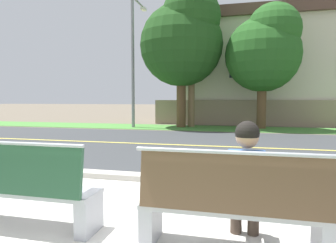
% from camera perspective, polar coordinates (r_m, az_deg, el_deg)
% --- Properties ---
extents(ground_plane, '(140.00, 140.00, 0.00)m').
position_cam_1_polar(ground_plane, '(10.77, 7.06, -3.46)').
color(ground_plane, '#665B4C').
extents(sidewalk_pavement, '(44.00, 3.60, 0.01)m').
position_cam_1_polar(sidewalk_pavement, '(3.54, -8.01, -19.81)').
color(sidewalk_pavement, beige).
rests_on(sidewalk_pavement, ground_plane).
extents(curb_edge, '(44.00, 0.30, 0.11)m').
position_cam_1_polar(curb_edge, '(5.28, -0.06, -11.01)').
color(curb_edge, '#ADA89E').
rests_on(curb_edge, ground_plane).
extents(street_asphalt, '(52.00, 8.00, 0.01)m').
position_cam_1_polar(street_asphalt, '(9.29, 6.01, -4.67)').
color(street_asphalt, '#383A3D').
rests_on(street_asphalt, ground_plane).
extents(road_centre_line, '(48.00, 0.14, 0.01)m').
position_cam_1_polar(road_centre_line, '(9.29, 6.01, -4.64)').
color(road_centre_line, '#E0CC4C').
rests_on(road_centre_line, ground_plane).
extents(far_verge_grass, '(48.00, 2.80, 0.02)m').
position_cam_1_polar(far_verge_grass, '(14.87, 8.89, -1.31)').
color(far_verge_grass, '#478438').
rests_on(far_verge_grass, ground_plane).
extents(bench_left, '(1.75, 0.48, 1.01)m').
position_cam_1_polar(bench_left, '(3.75, -26.61, -11.60)').
color(bench_left, '#9EA0A8').
rests_on(bench_left, ground_plane).
extents(bench_right, '(1.75, 0.48, 1.01)m').
position_cam_1_polar(bench_right, '(2.92, 12.23, -15.80)').
color(bench_right, '#9EA0A8').
rests_on(bench_right, ground_plane).
extents(seated_person_blue, '(0.52, 0.68, 1.25)m').
position_cam_1_polar(seated_person_blue, '(3.01, 14.79, -10.74)').
color(seated_person_blue, '#47382D').
rests_on(seated_person_blue, ground_plane).
extents(streetlamp, '(0.24, 2.10, 6.76)m').
position_cam_1_polar(streetlamp, '(15.69, -6.54, 13.19)').
color(streetlamp, gray).
rests_on(streetlamp, ground_plane).
extents(shade_tree_far_left, '(4.21, 4.21, 6.94)m').
position_cam_1_polar(shade_tree_far_left, '(15.54, 3.03, 15.67)').
color(shade_tree_far_left, brown).
rests_on(shade_tree_far_left, ground_plane).
extents(shade_tree_left, '(3.61, 3.61, 5.96)m').
position_cam_1_polar(shade_tree_left, '(15.41, 18.23, 13.12)').
color(shade_tree_left, brown).
rests_on(shade_tree_left, ground_plane).
extents(palm_tree_tall, '(2.09, 1.98, 7.46)m').
position_cam_1_polar(palm_tree_tall, '(16.25, 4.66, 20.54)').
color(palm_tree_tall, brown).
rests_on(palm_tree_tall, ground_plane).
extents(garden_wall, '(13.00, 0.36, 1.40)m').
position_cam_1_polar(garden_wall, '(17.04, 19.23, 1.55)').
color(garden_wall, gray).
rests_on(garden_wall, ground_plane).
extents(house_across_street, '(13.08, 6.91, 6.57)m').
position_cam_1_polar(house_across_street, '(20.40, 21.42, 9.31)').
color(house_across_street, beige).
rests_on(house_across_street, ground_plane).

